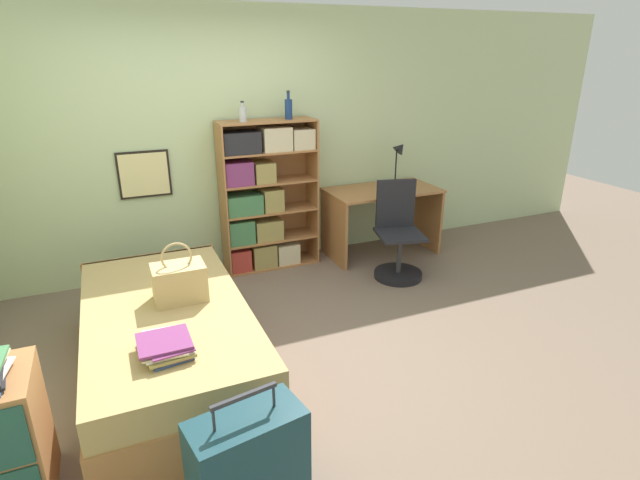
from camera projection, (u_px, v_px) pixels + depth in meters
The scene contains 12 objects.
ground_plane at pixel (265, 349), 3.87m from camera, with size 14.00×14.00×0.00m, color #756051.
wall_back at pixel (206, 145), 4.93m from camera, with size 10.00×0.09×2.60m.
bed at pixel (168, 338), 3.54m from camera, with size 1.10×2.09×0.52m.
handbag at pixel (179, 282), 3.49m from camera, with size 0.36×0.25×0.43m.
book_stack_on_bed at pixel (166, 345), 2.90m from camera, with size 0.31×0.38×0.09m.
suitcase at pixel (249, 470), 2.36m from camera, with size 0.57×0.35×0.75m.
bookcase at pixel (261, 198), 5.11m from camera, with size 0.98×0.34×1.54m.
bottle_green at pixel (243, 114), 4.71m from camera, with size 0.07×0.07×0.19m.
bottle_brown at pixel (288, 108), 4.90m from camera, with size 0.07×0.07×0.27m.
desk at pixel (382, 209), 5.55m from camera, with size 1.22×0.67×0.75m.
desk_lamp at pixel (399, 155), 5.55m from camera, with size 0.21×0.16×0.50m.
desk_chair at pixel (398, 247), 5.04m from camera, with size 0.54×0.54×0.97m.
Camera 1 is at (-0.92, -3.22, 2.17)m, focal length 28.00 mm.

